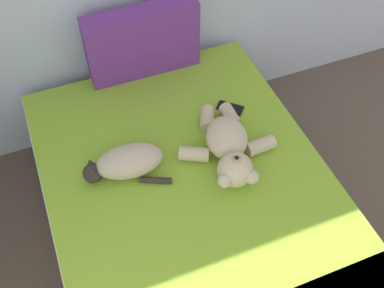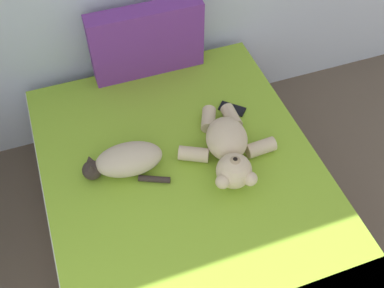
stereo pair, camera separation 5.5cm
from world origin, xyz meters
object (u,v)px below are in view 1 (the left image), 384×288
object	(u,v)px
patterned_cushion	(143,42)
cat	(126,163)
cell_phone	(230,108)
teddy_bear	(229,147)
bed	(191,212)

from	to	relation	value
patterned_cushion	cat	xyz separation A→B (m)	(-0.32, -0.70, -0.14)
patterned_cushion	cell_phone	xyz separation A→B (m)	(0.35, -0.49, -0.21)
teddy_bear	bed	bearing A→B (deg)	-161.15
patterned_cushion	cat	distance (m)	0.79
cat	cell_phone	distance (m)	0.71
bed	cell_phone	xyz separation A→B (m)	(0.40, 0.40, 0.29)
bed	cell_phone	bearing A→B (deg)	45.14
patterned_cushion	teddy_bear	world-z (taller)	patterned_cushion
cat	cell_phone	xyz separation A→B (m)	(0.67, 0.21, -0.07)
patterned_cushion	cell_phone	bearing A→B (deg)	-54.47
bed	patterned_cushion	xyz separation A→B (m)	(0.05, 0.89, 0.50)
bed	teddy_bear	world-z (taller)	teddy_bear
cat	teddy_bear	size ratio (longest dim) A/B	0.69
cat	teddy_bear	distance (m)	0.53
cell_phone	bed	bearing A→B (deg)	-134.86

